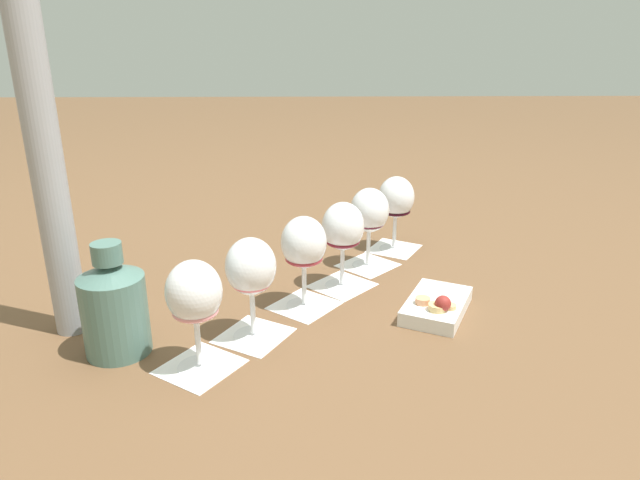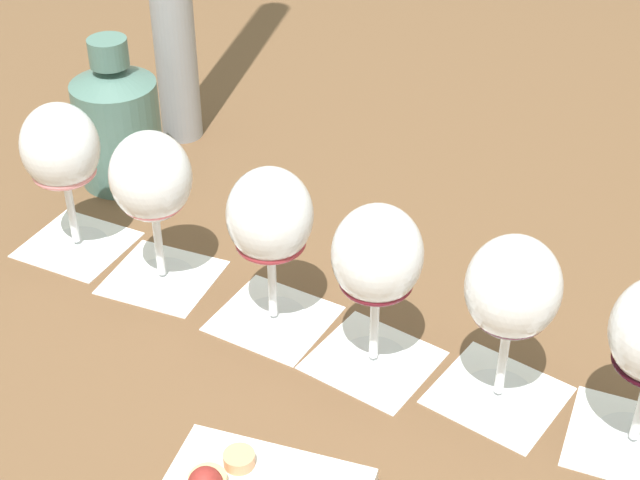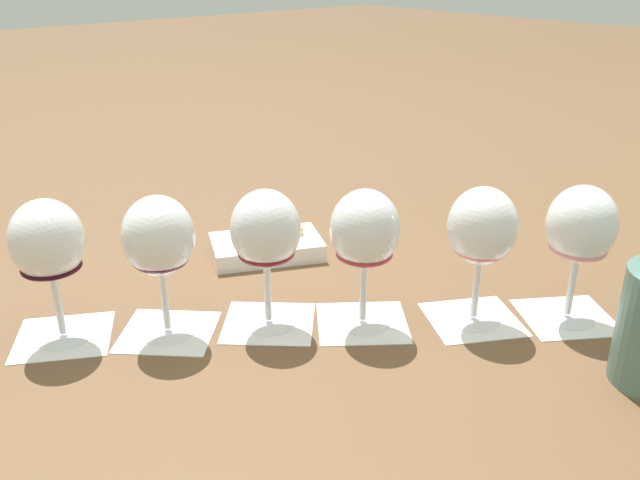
% 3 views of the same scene
% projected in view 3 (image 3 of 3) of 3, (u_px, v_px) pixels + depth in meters
% --- Properties ---
extents(ground_plane, '(8.00, 8.00, 0.00)m').
position_uv_depth(ground_plane, '(318.00, 325.00, 0.91)').
color(ground_plane, brown).
extents(tasting_card_0, '(0.16, 0.16, 0.00)m').
position_uv_depth(tasting_card_0, '(566.00, 317.00, 0.93)').
color(tasting_card_0, white).
rests_on(tasting_card_0, ground_plane).
extents(tasting_card_1, '(0.16, 0.16, 0.00)m').
position_uv_depth(tasting_card_1, '(473.00, 319.00, 0.92)').
color(tasting_card_1, white).
rests_on(tasting_card_1, ground_plane).
extents(tasting_card_2, '(0.16, 0.16, 0.00)m').
position_uv_depth(tasting_card_2, '(362.00, 322.00, 0.91)').
color(tasting_card_2, white).
rests_on(tasting_card_2, ground_plane).
extents(tasting_card_3, '(0.16, 0.16, 0.00)m').
position_uv_depth(tasting_card_3, '(269.00, 323.00, 0.91)').
color(tasting_card_3, white).
rests_on(tasting_card_3, ground_plane).
extents(tasting_card_4, '(0.16, 0.16, 0.00)m').
position_uv_depth(tasting_card_4, '(168.00, 331.00, 0.89)').
color(tasting_card_4, white).
rests_on(tasting_card_4, ground_plane).
extents(tasting_card_5, '(0.16, 0.16, 0.00)m').
position_uv_depth(tasting_card_5, '(64.00, 336.00, 0.88)').
color(tasting_card_5, white).
rests_on(tasting_card_5, ground_plane).
extents(wine_glass_0, '(0.09, 0.09, 0.19)m').
position_uv_depth(wine_glass_0, '(581.00, 231.00, 0.88)').
color(wine_glass_0, white).
rests_on(wine_glass_0, tasting_card_0).
extents(wine_glass_1, '(0.09, 0.09, 0.19)m').
position_uv_depth(wine_glass_1, '(482.00, 233.00, 0.87)').
color(wine_glass_1, white).
rests_on(wine_glass_1, tasting_card_1).
extents(wine_glass_2, '(0.09, 0.09, 0.19)m').
position_uv_depth(wine_glass_2, '(365.00, 235.00, 0.86)').
color(wine_glass_2, white).
rests_on(wine_glass_2, tasting_card_2).
extents(wine_glass_3, '(0.09, 0.09, 0.19)m').
position_uv_depth(wine_glass_3, '(266.00, 235.00, 0.86)').
color(wine_glass_3, white).
rests_on(wine_glass_3, tasting_card_3).
extents(wine_glass_4, '(0.09, 0.09, 0.19)m').
position_uv_depth(wine_glass_4, '(159.00, 243.00, 0.84)').
color(wine_glass_4, white).
rests_on(wine_glass_4, tasting_card_4).
extents(wine_glass_5, '(0.09, 0.09, 0.19)m').
position_uv_depth(wine_glass_5, '(48.00, 246.00, 0.83)').
color(wine_glass_5, white).
rests_on(wine_glass_5, tasting_card_5).
extents(snack_dish, '(0.17, 0.21, 0.06)m').
position_uv_depth(snack_dish, '(269.00, 245.00, 1.11)').
color(snack_dish, white).
rests_on(snack_dish, ground_plane).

